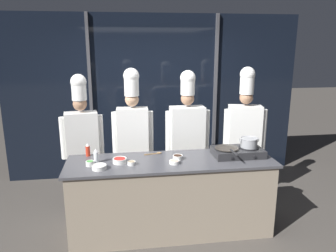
{
  "coord_description": "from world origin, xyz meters",
  "views": [
    {
      "loc": [
        -0.55,
        -3.55,
        2.24
      ],
      "look_at": [
        0.0,
        0.25,
        1.26
      ],
      "focal_mm": 35.0,
      "sensor_mm": 36.0,
      "label": 1
    }
  ],
  "objects_px": {
    "stock_pot": "(249,142)",
    "chef_head": "(82,134)",
    "frying_pan": "(227,147)",
    "chef_line": "(187,130)",
    "squeeze_bottle_chili": "(88,150)",
    "prep_bowl_shrimp": "(174,162)",
    "prep_bowl_scallions": "(90,163)",
    "portable_stove": "(238,152)",
    "chef_pastry": "(244,127)",
    "squeeze_bottle_clear": "(96,156)",
    "prep_bowl_bell_pepper": "(120,160)",
    "chef_sous": "(133,129)",
    "prep_bowl_mushrooms": "(131,163)",
    "serving_spoon_slotted": "(156,153)",
    "prep_bowl_garlic": "(99,167)",
    "prep_bowl_soy_glaze": "(178,157)"
  },
  "relations": [
    {
      "from": "portable_stove",
      "to": "prep_bowl_shrimp",
      "type": "bearing_deg",
      "value": -168.81
    },
    {
      "from": "stock_pot",
      "to": "chef_sous",
      "type": "xyz_separation_m",
      "value": [
        -1.37,
        0.72,
        0.03
      ]
    },
    {
      "from": "prep_bowl_bell_pepper",
      "to": "stock_pot",
      "type": "bearing_deg",
      "value": 1.58
    },
    {
      "from": "serving_spoon_slotted",
      "to": "squeeze_bottle_chili",
      "type": "bearing_deg",
      "value": 177.1
    },
    {
      "from": "chef_head",
      "to": "chef_pastry",
      "type": "distance_m",
      "value": 2.25
    },
    {
      "from": "prep_bowl_mushrooms",
      "to": "serving_spoon_slotted",
      "type": "relative_size",
      "value": 0.42
    },
    {
      "from": "squeeze_bottle_clear",
      "to": "chef_line",
      "type": "distance_m",
      "value": 1.4
    },
    {
      "from": "portable_stove",
      "to": "chef_head",
      "type": "height_order",
      "value": "chef_head"
    },
    {
      "from": "prep_bowl_bell_pepper",
      "to": "chef_sous",
      "type": "distance_m",
      "value": 0.8
    },
    {
      "from": "squeeze_bottle_chili",
      "to": "serving_spoon_slotted",
      "type": "distance_m",
      "value": 0.83
    },
    {
      "from": "portable_stove",
      "to": "squeeze_bottle_clear",
      "type": "xyz_separation_m",
      "value": [
        -1.68,
        -0.0,
        0.03
      ]
    },
    {
      "from": "prep_bowl_bell_pepper",
      "to": "chef_line",
      "type": "height_order",
      "value": "chef_line"
    },
    {
      "from": "serving_spoon_slotted",
      "to": "chef_sous",
      "type": "xyz_separation_m",
      "value": [
        -0.27,
        0.51,
        0.19
      ]
    },
    {
      "from": "portable_stove",
      "to": "prep_bowl_soy_glaze",
      "type": "height_order",
      "value": "portable_stove"
    },
    {
      "from": "frying_pan",
      "to": "prep_bowl_scallions",
      "type": "relative_size",
      "value": 5.33
    },
    {
      "from": "prep_bowl_shrimp",
      "to": "chef_sous",
      "type": "xyz_separation_m",
      "value": [
        -0.43,
        0.88,
        0.17
      ]
    },
    {
      "from": "prep_bowl_scallions",
      "to": "chef_head",
      "type": "xyz_separation_m",
      "value": [
        -0.16,
        0.78,
        0.12
      ]
    },
    {
      "from": "prep_bowl_mushrooms",
      "to": "prep_bowl_soy_glaze",
      "type": "relative_size",
      "value": 0.8
    },
    {
      "from": "squeeze_bottle_clear",
      "to": "prep_bowl_garlic",
      "type": "xyz_separation_m",
      "value": [
        0.04,
        -0.2,
        -0.05
      ]
    },
    {
      "from": "frying_pan",
      "to": "serving_spoon_slotted",
      "type": "xyz_separation_m",
      "value": [
        -0.83,
        0.22,
        -0.11
      ]
    },
    {
      "from": "portable_stove",
      "to": "prep_bowl_garlic",
      "type": "bearing_deg",
      "value": -172.81
    },
    {
      "from": "frying_pan",
      "to": "chef_head",
      "type": "height_order",
      "value": "chef_head"
    },
    {
      "from": "squeeze_bottle_chili",
      "to": "prep_bowl_bell_pepper",
      "type": "relative_size",
      "value": 0.99
    },
    {
      "from": "squeeze_bottle_chili",
      "to": "prep_bowl_bell_pepper",
      "type": "height_order",
      "value": "squeeze_bottle_chili"
    },
    {
      "from": "frying_pan",
      "to": "chef_line",
      "type": "height_order",
      "value": "chef_line"
    },
    {
      "from": "prep_bowl_mushrooms",
      "to": "prep_bowl_bell_pepper",
      "type": "relative_size",
      "value": 0.58
    },
    {
      "from": "chef_head",
      "to": "chef_line",
      "type": "bearing_deg",
      "value": 172.46
    },
    {
      "from": "prep_bowl_shrimp",
      "to": "squeeze_bottle_clear",
      "type": "bearing_deg",
      "value": 169.98
    },
    {
      "from": "prep_bowl_soy_glaze",
      "to": "prep_bowl_shrimp",
      "type": "height_order",
      "value": "prep_bowl_soy_glaze"
    },
    {
      "from": "prep_bowl_shrimp",
      "to": "chef_sous",
      "type": "distance_m",
      "value": 0.99
    },
    {
      "from": "serving_spoon_slotted",
      "to": "chef_head",
      "type": "relative_size",
      "value": 0.12
    },
    {
      "from": "prep_bowl_bell_pepper",
      "to": "serving_spoon_slotted",
      "type": "xyz_separation_m",
      "value": [
        0.45,
        0.25,
        -0.03
      ]
    },
    {
      "from": "frying_pan",
      "to": "prep_bowl_garlic",
      "type": "relative_size",
      "value": 3.12
    },
    {
      "from": "prep_bowl_scallions",
      "to": "prep_bowl_shrimp",
      "type": "height_order",
      "value": "prep_bowl_scallions"
    },
    {
      "from": "prep_bowl_soy_glaze",
      "to": "chef_pastry",
      "type": "bearing_deg",
      "value": 33.39
    },
    {
      "from": "portable_stove",
      "to": "serving_spoon_slotted",
      "type": "bearing_deg",
      "value": 167.73
    },
    {
      "from": "chef_head",
      "to": "chef_line",
      "type": "relative_size",
      "value": 0.98
    },
    {
      "from": "frying_pan",
      "to": "squeeze_bottle_clear",
      "type": "relative_size",
      "value": 2.93
    },
    {
      "from": "prep_bowl_bell_pepper",
      "to": "chef_line",
      "type": "bearing_deg",
      "value": 38.97
    },
    {
      "from": "chef_line",
      "to": "portable_stove",
      "type": "bearing_deg",
      "value": 122.92
    },
    {
      "from": "prep_bowl_scallions",
      "to": "prep_bowl_soy_glaze",
      "type": "bearing_deg",
      "value": 3.27
    },
    {
      "from": "stock_pot",
      "to": "chef_pastry",
      "type": "distance_m",
      "value": 0.71
    },
    {
      "from": "frying_pan",
      "to": "serving_spoon_slotted",
      "type": "distance_m",
      "value": 0.87
    },
    {
      "from": "frying_pan",
      "to": "squeeze_bottle_chili",
      "type": "height_order",
      "value": "squeeze_bottle_chili"
    },
    {
      "from": "prep_bowl_garlic",
      "to": "serving_spoon_slotted",
      "type": "distance_m",
      "value": 0.79
    },
    {
      "from": "squeeze_bottle_chili",
      "to": "prep_bowl_shrimp",
      "type": "bearing_deg",
      "value": -22.56
    },
    {
      "from": "portable_stove",
      "to": "prep_bowl_scallions",
      "type": "xyz_separation_m",
      "value": [
        -1.74,
        -0.09,
        -0.02
      ]
    },
    {
      "from": "stock_pot",
      "to": "squeeze_bottle_clear",
      "type": "xyz_separation_m",
      "value": [
        -1.82,
        -0.0,
        -0.08
      ]
    },
    {
      "from": "stock_pot",
      "to": "chef_head",
      "type": "bearing_deg",
      "value": 161.26
    },
    {
      "from": "prep_bowl_scallions",
      "to": "chef_pastry",
      "type": "distance_m",
      "value": 2.23
    }
  ]
}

